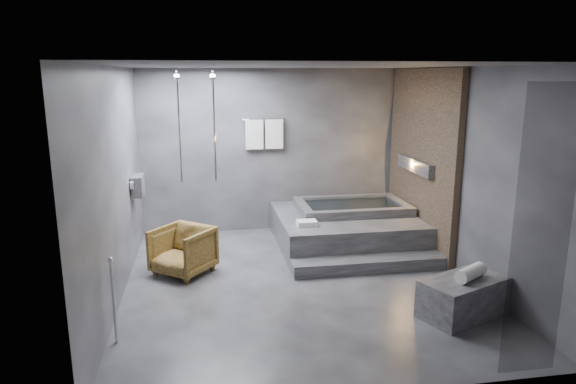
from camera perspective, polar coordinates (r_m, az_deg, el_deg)
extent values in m
plane|color=#2A2A2C|center=(6.92, 1.25, -10.04)|extent=(5.00, 5.00, 0.00)
cube|color=#464648|center=(6.36, 1.37, 13.84)|extent=(4.50, 5.00, 0.04)
cube|color=#333338|center=(8.93, -1.74, 4.59)|extent=(4.50, 0.04, 2.80)
cube|color=#333338|center=(4.15, 7.88, -5.51)|extent=(4.50, 0.04, 2.80)
cube|color=#333338|center=(6.47, -18.68, 0.65)|extent=(0.04, 5.00, 2.80)
cube|color=#333338|center=(7.26, 19.03, 1.92)|extent=(0.04, 5.00, 2.80)
cube|color=#8F7054|center=(8.33, 14.61, 3.57)|extent=(0.10, 2.40, 2.78)
cube|color=#FF9938|center=(8.32, 14.06, 2.88)|extent=(0.14, 1.20, 0.20)
cube|color=slate|center=(7.87, -16.35, 0.70)|extent=(0.16, 0.42, 0.30)
imported|color=beige|center=(7.78, -16.34, 0.22)|extent=(0.08, 0.08, 0.21)
imported|color=beige|center=(7.98, -16.17, 0.34)|extent=(0.07, 0.07, 0.15)
cylinder|color=silver|center=(8.34, -8.21, 7.33)|extent=(0.04, 0.04, 1.80)
cylinder|color=silver|center=(8.34, -12.02, 7.18)|extent=(0.04, 0.04, 1.80)
cylinder|color=silver|center=(8.78, -2.69, 8.06)|extent=(0.75, 0.02, 0.02)
cube|color=white|center=(8.77, -3.77, 6.39)|extent=(0.30, 0.06, 0.50)
cube|color=white|center=(8.81, -1.55, 6.45)|extent=(0.30, 0.06, 0.50)
cylinder|color=silver|center=(5.61, -18.79, -11.48)|extent=(0.04, 0.04, 0.90)
cube|color=black|center=(4.94, 26.31, -4.34)|extent=(0.55, 0.01, 2.60)
cube|color=#2E2E31|center=(8.39, 6.45, -4.10)|extent=(2.20, 2.00, 0.50)
cube|color=#2E2E31|center=(7.38, 8.96, -7.93)|extent=(2.20, 0.36, 0.18)
cube|color=#333335|center=(6.30, 18.87, -10.98)|extent=(1.12, 0.88, 0.44)
imported|color=#422D10|center=(7.27, -11.60, -6.38)|extent=(1.00, 1.00, 0.66)
cylinder|color=white|center=(6.19, 19.63, -8.46)|extent=(0.45, 0.36, 0.16)
cube|color=silver|center=(7.64, 2.10, -3.48)|extent=(0.29, 0.22, 0.08)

